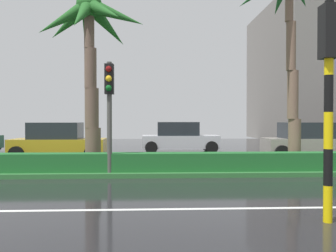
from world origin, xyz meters
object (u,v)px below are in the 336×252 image
car_in_traffic_third (58,142)px  car_in_traffic_fourth (180,138)px  palm_tree_centre_left (90,33)px  car_in_traffic_fifth (308,141)px  traffic_signal_foreground (328,70)px  traffic_signal_median_right (109,96)px

car_in_traffic_third → car_in_traffic_fourth: size_ratio=1.00×
car_in_traffic_fourth → car_in_traffic_third: bearing=-150.2°
palm_tree_centre_left → car_in_traffic_fifth: (9.73, 4.33, -4.07)m
traffic_signal_foreground → car_in_traffic_fifth: bearing=-111.9°
traffic_signal_foreground → car_in_traffic_fifth: traffic_signal_foreground is taller
traffic_signal_foreground → car_in_traffic_fourth: size_ratio=0.92×
traffic_signal_median_right → car_in_traffic_fourth: 9.59m
car_in_traffic_fourth → car_in_traffic_fifth: size_ratio=1.00×
traffic_signal_median_right → car_in_traffic_third: size_ratio=0.83×
traffic_signal_median_right → car_in_traffic_fifth: size_ratio=0.83×
car_in_traffic_third → car_in_traffic_fourth: 6.87m
palm_tree_centre_left → traffic_signal_median_right: 2.75m
palm_tree_centre_left → traffic_signal_median_right: palm_tree_centre_left is taller
car_in_traffic_fourth → car_in_traffic_fifth: bearing=-29.3°
traffic_signal_foreground → car_in_traffic_third: (-7.54, 10.89, -1.91)m
car_in_traffic_third → car_in_traffic_fourth: same height
traffic_signal_median_right → car_in_traffic_fifth: 10.68m
traffic_signal_foreground → car_in_traffic_fourth: traffic_signal_foreground is taller
palm_tree_centre_left → car_in_traffic_fifth: palm_tree_centre_left is taller
palm_tree_centre_left → car_in_traffic_third: (-2.21, 4.27, -4.07)m
traffic_signal_median_right → car_in_traffic_fourth: size_ratio=0.83×
car_in_traffic_fourth → traffic_signal_foreground: bearing=-83.7°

